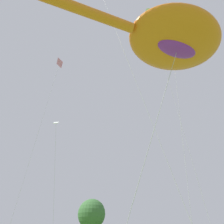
% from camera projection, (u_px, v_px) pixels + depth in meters
% --- Properties ---
extents(big_show_kite, '(12.04, 6.89, 11.97)m').
position_uv_depth(big_show_kite, '(171.00, 40.00, 11.46)').
color(big_show_kite, orange).
rests_on(big_show_kite, ground).
extents(small_kite_streamer_purple, '(1.66, 2.40, 22.22)m').
position_uv_depth(small_kite_streamer_purple, '(57.00, 70.00, 26.43)').
color(small_kite_streamer_purple, pink).
rests_on(small_kite_streamer_purple, ground).
extents(small_kite_delta_white, '(2.31, 1.34, 25.11)m').
position_uv_depth(small_kite_delta_white, '(148.00, 12.00, 23.76)').
color(small_kite_delta_white, white).
rests_on(small_kite_delta_white, ground).
extents(small_kite_bird_shape, '(3.42, 4.14, 11.81)m').
position_uv_depth(small_kite_bird_shape, '(56.00, 137.00, 20.19)').
color(small_kite_bird_shape, white).
rests_on(small_kite_bird_shape, ground).
extents(tree_oak_right, '(6.89, 6.89, 10.12)m').
position_uv_depth(tree_oak_right, '(92.00, 214.00, 49.79)').
color(tree_oak_right, '#513823').
rests_on(tree_oak_right, ground).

